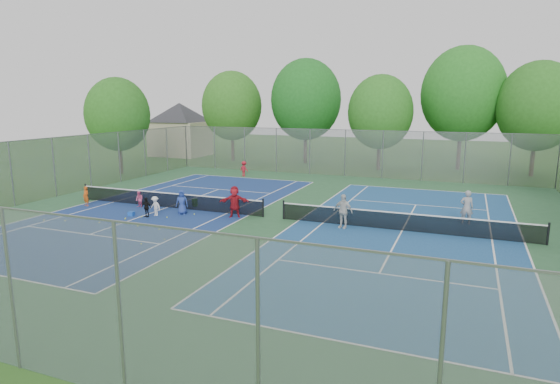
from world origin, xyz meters
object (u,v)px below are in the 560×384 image
at_px(net_left, 167,200).
at_px(net_right, 403,222).
at_px(ball_hopper, 195,203).
at_px(ball_crate, 131,214).
at_px(instructor, 467,207).

xyz_separation_m(net_left, net_right, (14.00, 0.00, 0.00)).
xyz_separation_m(net_left, ball_hopper, (1.40, 0.85, -0.21)).
relative_size(net_left, ball_crate, 42.98).
xyz_separation_m(net_right, ball_crate, (-14.62, -2.57, -0.33)).
height_order(net_right, ball_crate, net_right).
distance_m(ball_crate, ball_hopper, 3.98).
height_order(net_right, ball_hopper, net_right).
distance_m(net_left, net_right, 14.00).
relative_size(net_right, ball_hopper, 26.12).
height_order(ball_hopper, instructor, instructor).
bearing_deg(ball_hopper, instructor, 6.29).
distance_m(net_right, instructor, 3.92).
height_order(net_left, net_right, same).
height_order(net_right, instructor, instructor).
bearing_deg(ball_crate, net_left, 76.36).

